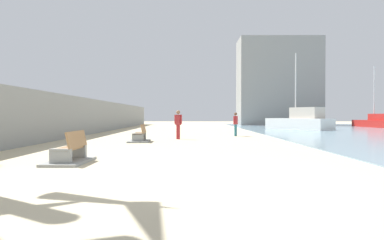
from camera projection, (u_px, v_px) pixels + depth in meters
The scene contains 9 objects.
ground_plane at pixel (184, 135), 26.77m from camera, with size 120.00×120.00×0.00m, color #C6B793.
seawall at pixel (83, 117), 26.78m from camera, with size 0.80×64.00×2.74m, color gray.
bench_near at pixel (71, 155), 11.15m from camera, with size 1.12×2.11×0.98m.
bench_far at pixel (141, 137), 20.06m from camera, with size 1.17×2.13×0.98m.
person_walking at pixel (179, 122), 22.11m from camera, with size 0.47×0.32×1.77m.
person_standing at pixel (237, 122), 25.43m from camera, with size 0.35×0.44×1.67m.
boat_mid_bay at pixel (301, 121), 36.75m from camera, with size 5.77×7.23×7.81m.
boat_outer at pixel (378, 122), 43.16m from camera, with size 2.46×7.76×7.36m.
harbor_building at pixel (280, 82), 54.65m from camera, with size 12.00×6.00×12.88m, color gray.
Camera 1 is at (0.67, -8.76, 1.46)m, focal length 33.99 mm.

